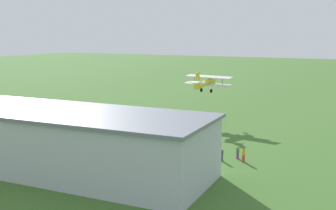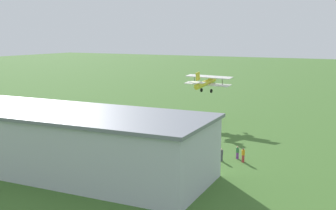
% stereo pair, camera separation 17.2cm
% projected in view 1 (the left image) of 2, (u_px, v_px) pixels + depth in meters
% --- Properties ---
extents(ground_plane, '(400.00, 400.00, 0.00)m').
position_uv_depth(ground_plane, '(190.00, 116.00, 76.33)').
color(ground_plane, '#3D6628').
extents(hangar, '(34.35, 13.02, 6.64)m').
position_uv_depth(hangar, '(59.00, 140.00, 45.80)').
color(hangar, '#B7BCC6').
rests_on(hangar, ground_plane).
extents(biplane, '(8.60, 6.64, 3.63)m').
position_uv_depth(biplane, '(206.00, 82.00, 70.14)').
color(biplane, yellow).
extents(car_green, '(2.17, 4.34, 1.57)m').
position_uv_depth(car_green, '(19.00, 127.00, 63.48)').
color(car_green, '#1E6B38').
rests_on(car_green, ground_plane).
extents(person_near_hangar_door, '(0.43, 0.43, 1.67)m').
position_uv_depth(person_near_hangar_door, '(213.00, 148.00, 51.80)').
color(person_near_hangar_door, '#B23333').
rests_on(person_near_hangar_door, ground_plane).
extents(person_walking_on_apron, '(0.49, 0.49, 1.68)m').
position_uv_depth(person_walking_on_apron, '(243.00, 155.00, 48.90)').
color(person_walking_on_apron, '#B23333').
rests_on(person_walking_on_apron, ground_plane).
extents(person_by_parked_cars, '(0.54, 0.54, 1.68)m').
position_uv_depth(person_by_parked_cars, '(65.00, 127.00, 63.73)').
color(person_by_parked_cars, '#3F3F47').
rests_on(person_by_parked_cars, ground_plane).
extents(person_beside_truck, '(0.49, 0.49, 1.55)m').
position_uv_depth(person_beside_truck, '(222.00, 155.00, 49.33)').
color(person_beside_truck, '#3F3F47').
rests_on(person_beside_truck, ground_plane).
extents(person_watching_takeoff, '(0.50, 0.50, 1.55)m').
position_uv_depth(person_watching_takeoff, '(238.00, 152.00, 50.25)').
color(person_watching_takeoff, '#72338C').
rests_on(person_watching_takeoff, ground_plane).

